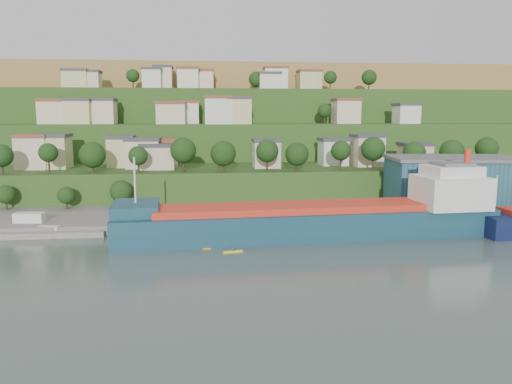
{
  "coord_description": "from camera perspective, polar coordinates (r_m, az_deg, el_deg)",
  "views": [
    {
      "loc": [
        -14.42,
        -89.46,
        24.76
      ],
      "look_at": [
        -3.32,
        15.0,
        8.71
      ],
      "focal_mm": 35.0,
      "sensor_mm": 36.0,
      "label": 1
    }
  ],
  "objects": [
    {
      "name": "ground",
      "position": [
        93.93,
        3.0,
        -6.61
      ],
      "size": [
        500.0,
        500.0,
        0.0
      ],
      "primitive_type": "plane",
      "color": "#414F4A",
      "rests_on": "ground"
    },
    {
      "name": "quay",
      "position": [
        124.88,
        10.07,
        -2.89
      ],
      "size": [
        220.0,
        26.0,
        4.0
      ],
      "primitive_type": "cube",
      "color": "slate",
      "rests_on": "ground"
    },
    {
      "name": "pebble_beach",
      "position": [
        121.17,
        -25.55,
        -3.97
      ],
      "size": [
        40.0,
        18.0,
        2.4
      ],
      "primitive_type": "cube",
      "color": "slate",
      "rests_on": "ground"
    },
    {
      "name": "hillside",
      "position": [
        259.68,
        -2.87,
        3.22
      ],
      "size": [
        360.0,
        210.79,
        96.0
      ],
      "color": "#284719",
      "rests_on": "ground"
    },
    {
      "name": "cargo_ship_near",
      "position": [
        103.79,
        7.41,
        -3.37
      ],
      "size": [
        79.08,
        17.18,
        20.16
      ],
      "rotation": [
        0.0,
        0.0,
        0.06
      ],
      "color": "#14354B",
      "rests_on": "ground"
    },
    {
      "name": "warehouse",
      "position": [
        133.59,
        21.51,
        1.06
      ],
      "size": [
        33.2,
        22.86,
        12.8
      ],
      "rotation": [
        0.0,
        0.0,
        -0.13
      ],
      "color": "navy",
      "rests_on": "quay"
    },
    {
      "name": "caravan",
      "position": [
        118.36,
        -24.46,
        -2.87
      ],
      "size": [
        6.46,
        3.21,
        2.91
      ],
      "primitive_type": "cube",
      "rotation": [
        0.0,
        0.0,
        -0.1
      ],
      "color": "silver",
      "rests_on": "pebble_beach"
    },
    {
      "name": "dinghy",
      "position": [
        112.84,
        -22.6,
        -3.82
      ],
      "size": [
        4.61,
        2.52,
        0.87
      ],
      "primitive_type": "cube",
      "rotation": [
        0.0,
        0.0,
        -0.21
      ],
      "color": "silver",
      "rests_on": "pebble_beach"
    },
    {
      "name": "kayak_orange",
      "position": [
        94.79,
        -5.12,
        -6.33
      ],
      "size": [
        3.47,
        1.19,
        0.85
      ],
      "rotation": [
        0.0,
        0.0,
        0.18
      ],
      "color": "orange",
      "rests_on": "ground"
    },
    {
      "name": "kayak_yellow",
      "position": [
        92.18,
        -2.66,
        -6.73
      ],
      "size": [
        3.66,
        1.26,
        0.9
      ],
      "rotation": [
        0.0,
        0.0,
        0.18
      ],
      "color": "yellow",
      "rests_on": "ground"
    }
  ]
}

